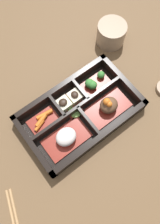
{
  "coord_description": "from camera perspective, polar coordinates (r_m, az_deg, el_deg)",
  "views": [
    {
      "loc": [
        0.12,
        0.16,
        0.59
      ],
      "look_at": [
        0.0,
        0.0,
        0.03
      ],
      "focal_mm": 35.0,
      "sensor_mm": 36.0,
      "label": 1
    }
  ],
  "objects": [
    {
      "name": "bento_rim",
      "position": [
        0.6,
        -0.17,
        0.12
      ],
      "size": [
        0.32,
        0.19,
        0.05
      ],
      "color": "black",
      "rests_on": "ground_plane"
    },
    {
      "name": "bowl_tofu",
      "position": [
        0.61,
        -3.03,
        2.89
      ],
      "size": [
        0.08,
        0.05,
        0.04
      ],
      "color": "maroon",
      "rests_on": "bento_base"
    },
    {
      "name": "bowl_rice",
      "position": [
        0.58,
        -3.63,
        -6.64
      ],
      "size": [
        0.13,
        0.07,
        0.04
      ],
      "color": "maroon",
      "rests_on": "bento_base"
    },
    {
      "name": "bowl_carrots",
      "position": [
        0.61,
        -9.7,
        -2.04
      ],
      "size": [
        0.08,
        0.05,
        0.02
      ],
      "color": "maroon",
      "rests_on": "bento_base"
    },
    {
      "name": "bowl_pickles",
      "position": [
        0.61,
        -1.3,
        -0.11
      ],
      "size": [
        0.04,
        0.03,
        0.01
      ],
      "color": "maroon",
      "rests_on": "bento_base"
    },
    {
      "name": "bowl_greens",
      "position": [
        0.64,
        3.64,
        7.65
      ],
      "size": [
        0.09,
        0.05,
        0.03
      ],
      "color": "maroon",
      "rests_on": "bento_base"
    },
    {
      "name": "bento_base",
      "position": [
        0.62,
        -0.0,
        -0.62
      ],
      "size": [
        0.32,
        0.19,
        0.01
      ],
      "color": "black",
      "rests_on": "ground_plane"
    },
    {
      "name": "ground_plane",
      "position": [
        0.62,
        -0.0,
        -0.77
      ],
      "size": [
        3.0,
        3.0,
        0.0
      ],
      "primitive_type": "plane",
      "color": "brown"
    },
    {
      "name": "tea_cup",
      "position": [
        0.73,
        8.16,
        19.69
      ],
      "size": [
        0.09,
        0.09,
        0.07
      ],
      "color": "gray",
      "rests_on": "ground_plane"
    },
    {
      "name": "bowl_stew",
      "position": [
        0.61,
        7.43,
        1.6
      ],
      "size": [
        0.13,
        0.07,
        0.06
      ],
      "color": "maroon",
      "rests_on": "bento_base"
    }
  ]
}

